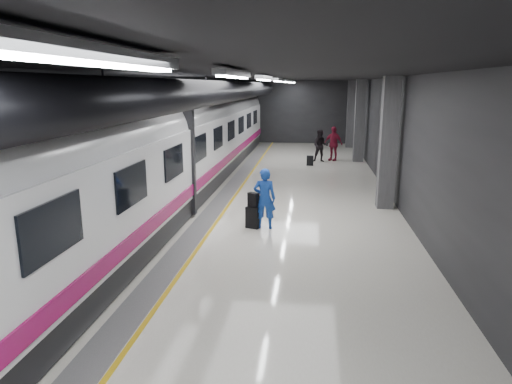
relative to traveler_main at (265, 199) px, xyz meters
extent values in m
plane|color=silver|center=(-0.61, 0.91, -0.91)|extent=(40.00, 40.00, 0.00)
cube|color=black|center=(-0.61, 0.91, 3.59)|extent=(10.00, 40.00, 0.02)
cube|color=#28282B|center=(-0.61, 20.91, 1.34)|extent=(10.00, 0.02, 4.50)
cube|color=#28282B|center=(-5.61, 0.91, 1.34)|extent=(0.02, 40.00, 4.50)
cube|color=#28282B|center=(4.39, 0.91, 1.34)|extent=(0.02, 40.00, 4.50)
cube|color=slate|center=(-1.96, 0.91, -0.91)|extent=(0.65, 39.80, 0.01)
cube|color=gold|center=(-1.56, 0.91, -0.91)|extent=(0.10, 39.80, 0.01)
cylinder|color=black|center=(-1.91, 0.91, 3.04)|extent=(0.80, 38.00, 0.80)
cube|color=silver|center=(-0.01, -10.09, 3.49)|extent=(0.22, 2.60, 0.10)
cube|color=silver|center=(-0.01, -5.09, 3.49)|extent=(0.22, 2.60, 0.10)
cube|color=silver|center=(-0.01, -0.09, 3.49)|extent=(0.22, 2.60, 0.10)
cube|color=silver|center=(-0.01, 4.91, 3.49)|extent=(0.22, 2.60, 0.10)
cube|color=silver|center=(-0.01, 9.91, 3.49)|extent=(0.22, 2.60, 0.10)
cube|color=silver|center=(-0.01, 14.91, 3.49)|extent=(0.22, 2.60, 0.10)
cube|color=silver|center=(-0.01, 18.91, 3.49)|extent=(0.22, 2.60, 0.10)
cube|color=#515154|center=(3.94, 2.91, 1.34)|extent=(0.55, 0.55, 4.50)
cube|color=#515154|center=(3.94, 12.91, 1.34)|extent=(0.55, 0.55, 4.50)
cube|color=#515154|center=(3.94, 18.91, 1.34)|extent=(0.55, 0.55, 4.50)
cube|color=black|center=(-3.86, 0.91, -0.56)|extent=(2.80, 38.00, 0.60)
cube|color=white|center=(-3.86, 0.91, 0.84)|extent=(2.90, 38.00, 2.20)
cylinder|color=white|center=(-3.86, 0.91, 1.79)|extent=(2.80, 38.00, 2.80)
cube|color=#970D53|center=(-2.39, 0.91, 0.04)|extent=(0.04, 38.00, 0.35)
cube|color=black|center=(-3.86, 0.91, 1.09)|extent=(3.05, 0.25, 3.80)
cube|color=black|center=(-2.39, -7.09, 1.24)|extent=(0.05, 1.60, 0.85)
cube|color=black|center=(-2.39, -4.09, 1.24)|extent=(0.05, 1.60, 0.85)
cube|color=black|center=(-2.39, -1.09, 1.24)|extent=(0.05, 1.60, 0.85)
cube|color=black|center=(-2.39, 1.91, 1.24)|extent=(0.05, 1.60, 0.85)
cube|color=black|center=(-2.39, 4.91, 1.24)|extent=(0.05, 1.60, 0.85)
cube|color=black|center=(-2.39, 7.91, 1.24)|extent=(0.05, 1.60, 0.85)
cube|color=black|center=(-2.39, 10.91, 1.24)|extent=(0.05, 1.60, 0.85)
cube|color=black|center=(-2.39, 13.91, 1.24)|extent=(0.05, 1.60, 0.85)
cube|color=black|center=(-2.39, 16.91, 1.24)|extent=(0.05, 1.60, 0.85)
imported|color=blue|center=(0.00, 0.00, 0.00)|extent=(0.68, 0.45, 1.83)
cube|color=black|center=(-0.35, -0.02, -0.59)|extent=(0.46, 0.37, 0.65)
cube|color=black|center=(-0.34, -0.01, -0.05)|extent=(0.37, 0.32, 0.43)
imported|color=black|center=(1.83, 12.47, -0.01)|extent=(0.92, 0.74, 1.80)
imported|color=maroon|center=(2.55, 12.97, 0.05)|extent=(1.21, 0.99, 1.93)
cube|color=black|center=(1.28, 11.21, -0.65)|extent=(0.36, 0.24, 0.52)
camera|label=1|loc=(1.35, -13.07, 3.30)|focal=32.00mm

